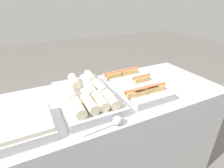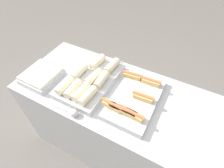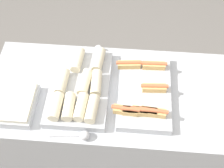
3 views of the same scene
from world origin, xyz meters
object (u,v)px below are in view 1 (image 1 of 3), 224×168
(tray_hotdogs, at_px, (135,85))
(tray_wraps, at_px, (87,95))
(serving_spoon_far, at_px, (81,78))
(tray_side_front, at_px, (26,125))
(serving_spoon_near, at_px, (116,121))

(tray_hotdogs, relative_size, tray_wraps, 0.95)
(tray_hotdogs, bearing_deg, serving_spoon_far, 134.50)
(tray_side_front, relative_size, serving_spoon_near, 1.26)
(tray_hotdogs, height_order, tray_side_front, tray_hotdogs)
(tray_hotdogs, height_order, serving_spoon_near, tray_hotdogs)
(tray_hotdogs, xyz_separation_m, tray_side_front, (-0.74, -0.14, 0.00))
(serving_spoon_far, bearing_deg, tray_side_front, -133.09)
(tray_hotdogs, relative_size, serving_spoon_far, 2.19)
(tray_side_front, xyz_separation_m, serving_spoon_near, (0.42, -0.16, -0.01))
(serving_spoon_far, bearing_deg, tray_wraps, -100.88)
(tray_side_front, bearing_deg, serving_spoon_near, -20.51)
(tray_side_front, bearing_deg, tray_hotdogs, 10.76)
(serving_spoon_near, bearing_deg, tray_wraps, 100.66)
(tray_hotdogs, distance_m, tray_wraps, 0.38)
(tray_wraps, xyz_separation_m, serving_spoon_far, (0.06, 0.32, -0.02))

